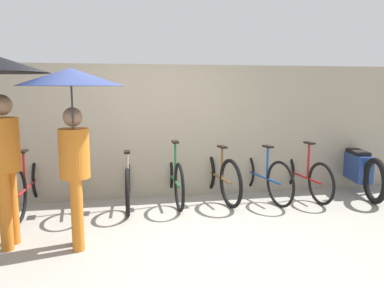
{
  "coord_description": "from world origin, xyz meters",
  "views": [
    {
      "loc": [
        -0.39,
        -3.95,
        1.75
      ],
      "look_at": [
        0.51,
        0.96,
        1.0
      ],
      "focal_mm": 35.0,
      "sensor_mm": 36.0,
      "label": 1
    }
  ],
  "objects_px": {
    "parked_bicycle_1": "(29,184)",
    "parked_bicycle_5": "(217,175)",
    "motorcycle": "(357,169)",
    "pedestrian_center": "(72,106)",
    "parked_bicycle_2": "(80,183)",
    "parked_bicycle_7": "(301,174)",
    "parked_bicycle_6": "(260,175)",
    "parked_bicycle_4": "(174,177)",
    "parked_bicycle_3": "(128,181)"
  },
  "relations": [
    {
      "from": "parked_bicycle_1",
      "to": "parked_bicycle_5",
      "type": "bearing_deg",
      "value": -87.24
    },
    {
      "from": "motorcycle",
      "to": "pedestrian_center",
      "type": "bearing_deg",
      "value": 120.81
    },
    {
      "from": "parked_bicycle_2",
      "to": "pedestrian_center",
      "type": "distance_m",
      "value": 1.97
    },
    {
      "from": "parked_bicycle_7",
      "to": "motorcycle",
      "type": "bearing_deg",
      "value": -95.77
    },
    {
      "from": "motorcycle",
      "to": "parked_bicycle_6",
      "type": "bearing_deg",
      "value": 101.02
    },
    {
      "from": "parked_bicycle_4",
      "to": "parked_bicycle_7",
      "type": "distance_m",
      "value": 2.1
    },
    {
      "from": "parked_bicycle_4",
      "to": "parked_bicycle_6",
      "type": "distance_m",
      "value": 1.4
    },
    {
      "from": "parked_bicycle_7",
      "to": "motorcycle",
      "type": "height_order",
      "value": "parked_bicycle_7"
    },
    {
      "from": "pedestrian_center",
      "to": "parked_bicycle_1",
      "type": "bearing_deg",
      "value": -69.6
    },
    {
      "from": "parked_bicycle_3",
      "to": "parked_bicycle_5",
      "type": "bearing_deg",
      "value": -86.65
    },
    {
      "from": "parked_bicycle_1",
      "to": "parked_bicycle_7",
      "type": "bearing_deg",
      "value": -88.38
    },
    {
      "from": "parked_bicycle_3",
      "to": "parked_bicycle_5",
      "type": "relative_size",
      "value": 1.02
    },
    {
      "from": "parked_bicycle_1",
      "to": "parked_bicycle_5",
      "type": "distance_m",
      "value": 2.8
    },
    {
      "from": "parked_bicycle_4",
      "to": "parked_bicycle_6",
      "type": "xyz_separation_m",
      "value": [
        1.4,
        -0.06,
        -0.0
      ]
    },
    {
      "from": "parked_bicycle_1",
      "to": "pedestrian_center",
      "type": "height_order",
      "value": "pedestrian_center"
    },
    {
      "from": "parked_bicycle_2",
      "to": "parked_bicycle_7",
      "type": "relative_size",
      "value": 1.03
    },
    {
      "from": "pedestrian_center",
      "to": "parked_bicycle_4",
      "type": "bearing_deg",
      "value": -135.56
    },
    {
      "from": "parked_bicycle_1",
      "to": "pedestrian_center",
      "type": "relative_size",
      "value": 0.93
    },
    {
      "from": "parked_bicycle_4",
      "to": "parked_bicycle_7",
      "type": "bearing_deg",
      "value": -92.97
    },
    {
      "from": "parked_bicycle_3",
      "to": "parked_bicycle_2",
      "type": "bearing_deg",
      "value": 93.61
    },
    {
      "from": "parked_bicycle_1",
      "to": "pedestrian_center",
      "type": "bearing_deg",
      "value": -150.16
    },
    {
      "from": "motorcycle",
      "to": "parked_bicycle_7",
      "type": "bearing_deg",
      "value": 101.3
    },
    {
      "from": "parked_bicycle_4",
      "to": "parked_bicycle_7",
      "type": "xyz_separation_m",
      "value": [
        2.1,
        -0.06,
        -0.02
      ]
    },
    {
      "from": "parked_bicycle_4",
      "to": "parked_bicycle_5",
      "type": "bearing_deg",
      "value": -92.12
    },
    {
      "from": "parked_bicycle_1",
      "to": "parked_bicycle_7",
      "type": "height_order",
      "value": "parked_bicycle_7"
    },
    {
      "from": "parked_bicycle_3",
      "to": "parked_bicycle_6",
      "type": "relative_size",
      "value": 0.99
    },
    {
      "from": "parked_bicycle_2",
      "to": "parked_bicycle_5",
      "type": "height_order",
      "value": "parked_bicycle_5"
    },
    {
      "from": "parked_bicycle_4",
      "to": "parked_bicycle_7",
      "type": "relative_size",
      "value": 1.01
    },
    {
      "from": "parked_bicycle_4",
      "to": "parked_bicycle_2",
      "type": "bearing_deg",
      "value": 92.07
    },
    {
      "from": "parked_bicycle_1",
      "to": "pedestrian_center",
      "type": "xyz_separation_m",
      "value": [
        0.84,
        -1.56,
        1.19
      ]
    },
    {
      "from": "parked_bicycle_3",
      "to": "parked_bicycle_6",
      "type": "xyz_separation_m",
      "value": [
        2.1,
        -0.0,
        0.02
      ]
    },
    {
      "from": "parked_bicycle_2",
      "to": "parked_bicycle_3",
      "type": "height_order",
      "value": "parked_bicycle_3"
    },
    {
      "from": "parked_bicycle_7",
      "to": "motorcycle",
      "type": "relative_size",
      "value": 0.87
    },
    {
      "from": "pedestrian_center",
      "to": "parked_bicycle_2",
      "type": "bearing_deg",
      "value": -92.68
    },
    {
      "from": "parked_bicycle_7",
      "to": "pedestrian_center",
      "type": "relative_size",
      "value": 0.88
    },
    {
      "from": "parked_bicycle_1",
      "to": "motorcycle",
      "type": "height_order",
      "value": "parked_bicycle_1"
    },
    {
      "from": "parked_bicycle_5",
      "to": "parked_bicycle_7",
      "type": "xyz_separation_m",
      "value": [
        1.4,
        -0.05,
        -0.03
      ]
    },
    {
      "from": "parked_bicycle_2",
      "to": "parked_bicycle_6",
      "type": "distance_m",
      "value": 2.8
    },
    {
      "from": "pedestrian_center",
      "to": "motorcycle",
      "type": "height_order",
      "value": "pedestrian_center"
    },
    {
      "from": "parked_bicycle_7",
      "to": "parked_bicycle_5",
      "type": "bearing_deg",
      "value": 81.82
    },
    {
      "from": "motorcycle",
      "to": "parked_bicycle_4",
      "type": "bearing_deg",
      "value": 99.96
    },
    {
      "from": "pedestrian_center",
      "to": "parked_bicycle_7",
      "type": "bearing_deg",
      "value": -162.89
    },
    {
      "from": "parked_bicycle_3",
      "to": "pedestrian_center",
      "type": "xyz_separation_m",
      "value": [
        -0.56,
        -1.58,
        1.21
      ]
    },
    {
      "from": "parked_bicycle_3",
      "to": "motorcycle",
      "type": "height_order",
      "value": "parked_bicycle_3"
    },
    {
      "from": "parked_bicycle_2",
      "to": "parked_bicycle_4",
      "type": "relative_size",
      "value": 1.02
    },
    {
      "from": "parked_bicycle_1",
      "to": "parked_bicycle_3",
      "type": "xyz_separation_m",
      "value": [
        1.4,
        0.02,
        -0.02
      ]
    },
    {
      "from": "parked_bicycle_3",
      "to": "parked_bicycle_7",
      "type": "xyz_separation_m",
      "value": [
        2.8,
        -0.0,
        -0.0
      ]
    },
    {
      "from": "parked_bicycle_3",
      "to": "parked_bicycle_7",
      "type": "distance_m",
      "value": 2.8
    },
    {
      "from": "parked_bicycle_5",
      "to": "parked_bicycle_7",
      "type": "relative_size",
      "value": 0.99
    },
    {
      "from": "parked_bicycle_2",
      "to": "pedestrian_center",
      "type": "relative_size",
      "value": 0.91
    }
  ]
}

